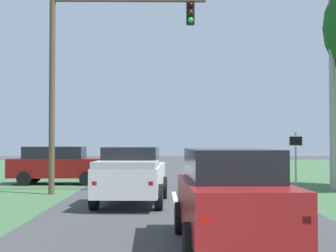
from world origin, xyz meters
TOP-DOWN VIEW (x-y plane):
  - ground_plane at (0.00, 9.34)m, footprint 120.00×120.00m
  - red_suv_near at (0.87, 5.59)m, footprint 2.20×4.76m
  - pickup_truck_lead at (-1.51, 12.49)m, footprint 2.42×5.34m
  - traffic_light at (-3.40, 15.71)m, footprint 6.25×0.40m
  - keep_moving_sign at (5.09, 16.56)m, footprint 0.60×0.09m
  - crossing_suv_far at (-5.55, 20.56)m, footprint 4.81×2.12m
  - utility_pole_right at (6.85, 17.14)m, footprint 0.28×0.28m

SIDE VIEW (x-z plane):
  - ground_plane at x=0.00m, z-range 0.00..0.00m
  - crossing_suv_far at x=-5.55m, z-range 0.04..1.89m
  - pickup_truck_lead at x=-1.51m, z-range 0.03..1.94m
  - red_suv_near at x=0.87m, z-range 0.05..1.98m
  - keep_moving_sign at x=5.09m, z-range 0.35..2.81m
  - utility_pole_right at x=6.85m, z-range 0.00..10.09m
  - traffic_light at x=-3.40m, z-range 1.20..9.59m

